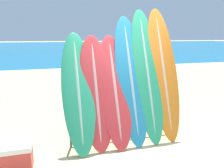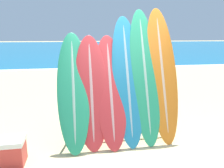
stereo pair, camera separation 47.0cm
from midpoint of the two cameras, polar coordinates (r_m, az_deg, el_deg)
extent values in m
plane|color=tan|center=(4.07, 10.34, -16.42)|extent=(160.00, 160.00, 0.00)
cube|color=#146693|center=(43.00, -8.38, 9.78)|extent=(120.00, 60.00, 0.00)
cube|color=white|center=(13.44, -4.36, 4.14)|extent=(120.00, 0.60, 0.01)
cylinder|color=#47474C|center=(4.01, -8.84, -9.67)|extent=(0.04, 0.04, 0.90)
cylinder|color=#47474C|center=(4.50, 17.70, -7.66)|extent=(0.04, 0.04, 0.90)
cylinder|color=#47474C|center=(4.01, 5.36, -3.10)|extent=(2.03, 0.04, 0.04)
cylinder|color=#47474C|center=(4.27, 5.15, -12.99)|extent=(2.03, 0.04, 0.04)
ellipsoid|color=#289E70|center=(3.87, -6.64, -1.67)|extent=(0.57, 1.02, 2.03)
ellipsoid|color=#9AC3B3|center=(3.87, -6.64, -1.67)|extent=(0.10, 0.99, 1.95)
ellipsoid|color=red|center=(3.89, -1.99, -1.90)|extent=(0.59, 0.86, 1.98)
ellipsoid|color=#D59E9F|center=(3.89, -1.99, -1.90)|extent=(0.11, 0.83, 1.90)
ellipsoid|color=red|center=(3.96, 3.03, -1.66)|extent=(0.58, 0.96, 1.98)
ellipsoid|color=#D59E9F|center=(3.96, 3.03, -1.66)|extent=(0.10, 0.93, 1.90)
ellipsoid|color=teal|center=(4.07, 7.39, 1.30)|extent=(0.57, 1.03, 2.34)
ellipsoid|color=#98BACC|center=(4.07, 7.39, 1.30)|extent=(0.10, 1.00, 2.25)
ellipsoid|color=#289E70|center=(4.19, 11.77, 2.42)|extent=(0.55, 1.06, 2.48)
ellipsoid|color=#9AC3B3|center=(4.19, 11.77, 2.42)|extent=(0.10, 1.03, 2.39)
ellipsoid|color=orange|center=(4.33, 16.01, 2.67)|extent=(0.58, 1.01, 2.51)
ellipsoid|color=beige|center=(4.33, 16.01, 2.67)|extent=(0.10, 0.98, 2.41)
cylinder|color=beige|center=(8.53, 0.43, 1.71)|extent=(0.10, 0.10, 0.71)
cylinder|color=beige|center=(8.45, 1.32, 1.60)|extent=(0.10, 0.10, 0.71)
cube|color=#282D38|center=(8.45, 0.88, 3.32)|extent=(0.23, 0.23, 0.21)
cube|color=#3370BC|center=(8.39, 0.89, 5.93)|extent=(0.25, 0.25, 0.56)
sphere|color=beige|center=(8.36, 0.90, 8.74)|extent=(0.20, 0.20, 0.20)
cylinder|color=beige|center=(9.97, -0.43, 3.53)|extent=(0.11, 0.11, 0.80)
cylinder|color=beige|center=(9.82, 0.06, 3.39)|extent=(0.11, 0.11, 0.80)
cube|color=gold|center=(9.85, -0.19, 5.06)|extent=(0.20, 0.26, 0.24)
cube|color=#42996B|center=(9.81, -0.19, 7.56)|extent=(0.23, 0.28, 0.62)
sphere|color=beige|center=(9.78, -0.19, 10.25)|extent=(0.23, 0.23, 0.23)
cube|color=red|center=(3.77, -22.22, -16.71)|extent=(0.49, 0.36, 0.35)
cube|color=white|center=(3.68, -22.50, -13.81)|extent=(0.51, 0.37, 0.08)
camera|label=1|loc=(0.24, -87.16, 0.63)|focal=35.00mm
camera|label=2|loc=(0.24, 92.84, -0.63)|focal=35.00mm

